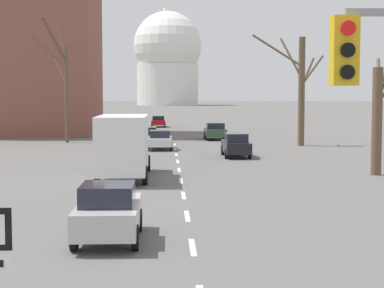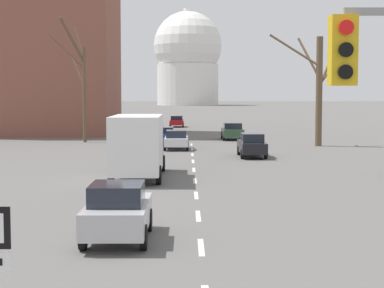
{
  "view_description": "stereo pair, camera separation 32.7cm",
  "coord_description": "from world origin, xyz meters",
  "px_view_note": "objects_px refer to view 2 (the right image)",
  "views": [
    {
      "loc": [
        -0.71,
        -3.45,
        4.15
      ],
      "look_at": [
        -0.31,
        6.6,
        3.37
      ],
      "focal_mm": 60.0,
      "sensor_mm": 36.0,
      "label": 1
    },
    {
      "loc": [
        -0.39,
        -3.46,
        4.15
      ],
      "look_at": [
        -0.31,
        6.6,
        3.37
      ],
      "focal_mm": 60.0,
      "sensor_mm": 36.0,
      "label": 2
    }
  ],
  "objects_px": {
    "sedan_far_left": "(232,131)",
    "delivery_truck": "(138,144)",
    "sedan_far_right": "(177,121)",
    "sedan_distant_centre": "(176,140)",
    "sedan_mid_centre": "(252,145)",
    "sedan_near_right": "(118,211)",
    "sedan_near_left": "(165,135)"
  },
  "relations": [
    {
      "from": "sedan_mid_centre",
      "to": "sedan_far_right",
      "type": "bearing_deg",
      "value": 98.06
    },
    {
      "from": "sedan_far_right",
      "to": "delivery_truck",
      "type": "height_order",
      "value": "delivery_truck"
    },
    {
      "from": "delivery_truck",
      "to": "sedan_far_left",
      "type": "bearing_deg",
      "value": 76.32
    },
    {
      "from": "sedan_far_left",
      "to": "sedan_distant_centre",
      "type": "relative_size",
      "value": 1.02
    },
    {
      "from": "sedan_mid_centre",
      "to": "delivery_truck",
      "type": "xyz_separation_m",
      "value": [
        -6.74,
        -10.8,
        0.89
      ]
    },
    {
      "from": "sedan_near_left",
      "to": "sedan_far_left",
      "type": "height_order",
      "value": "sedan_far_left"
    },
    {
      "from": "sedan_mid_centre",
      "to": "sedan_far_right",
      "type": "relative_size",
      "value": 1.02
    },
    {
      "from": "sedan_mid_centre",
      "to": "sedan_distant_centre",
      "type": "bearing_deg",
      "value": 131.1
    },
    {
      "from": "sedan_far_right",
      "to": "sedan_far_left",
      "type": "bearing_deg",
      "value": -76.77
    },
    {
      "from": "sedan_distant_centre",
      "to": "sedan_far_right",
      "type": "bearing_deg",
      "value": 90.86
    },
    {
      "from": "sedan_distant_centre",
      "to": "sedan_near_left",
      "type": "bearing_deg",
      "value": 102.5
    },
    {
      "from": "sedan_far_right",
      "to": "delivery_truck",
      "type": "xyz_separation_m",
      "value": [
        -1.11,
        -50.55,
        0.96
      ]
    },
    {
      "from": "sedan_near_right",
      "to": "sedan_far_left",
      "type": "relative_size",
      "value": 0.95
    },
    {
      "from": "sedan_far_left",
      "to": "sedan_near_right",
      "type": "bearing_deg",
      "value": -98.6
    },
    {
      "from": "sedan_near_right",
      "to": "sedan_far_right",
      "type": "height_order",
      "value": "sedan_near_right"
    },
    {
      "from": "sedan_near_left",
      "to": "sedan_mid_centre",
      "type": "xyz_separation_m",
      "value": [
        6.19,
        -10.68,
        0.04
      ]
    },
    {
      "from": "delivery_truck",
      "to": "sedan_mid_centre",
      "type": "bearing_deg",
      "value": 58.03
    },
    {
      "from": "sedan_near_left",
      "to": "sedan_far_right",
      "type": "distance_m",
      "value": 29.07
    },
    {
      "from": "sedan_near_left",
      "to": "sedan_near_right",
      "type": "xyz_separation_m",
      "value": [
        -0.11,
        -35.12,
        0.07
      ]
    },
    {
      "from": "sedan_far_right",
      "to": "sedan_distant_centre",
      "type": "distance_m",
      "value": 33.88
    },
    {
      "from": "sedan_far_left",
      "to": "delivery_truck",
      "type": "xyz_separation_m",
      "value": [
        -6.61,
        -27.16,
        0.9
      ]
    },
    {
      "from": "sedan_near_left",
      "to": "sedan_far_right",
      "type": "bearing_deg",
      "value": 88.9
    },
    {
      "from": "sedan_near_left",
      "to": "delivery_truck",
      "type": "height_order",
      "value": "delivery_truck"
    },
    {
      "from": "sedan_near_right",
      "to": "sedan_far_left",
      "type": "xyz_separation_m",
      "value": [
        6.17,
        40.79,
        -0.04
      ]
    },
    {
      "from": "sedan_near_right",
      "to": "delivery_truck",
      "type": "relative_size",
      "value": 0.53
    },
    {
      "from": "sedan_mid_centre",
      "to": "sedan_far_left",
      "type": "relative_size",
      "value": 1.09
    },
    {
      "from": "sedan_far_right",
      "to": "sedan_mid_centre",
      "type": "bearing_deg",
      "value": -81.94
    },
    {
      "from": "sedan_far_right",
      "to": "sedan_near_left",
      "type": "bearing_deg",
      "value": -91.1
    },
    {
      "from": "sedan_near_right",
      "to": "sedan_near_left",
      "type": "bearing_deg",
      "value": 89.82
    },
    {
      "from": "sedan_distant_centre",
      "to": "sedan_far_left",
      "type": "bearing_deg",
      "value": 64.54
    },
    {
      "from": "sedan_far_left",
      "to": "sedan_far_right",
      "type": "distance_m",
      "value": 24.03
    },
    {
      "from": "sedan_near_right",
      "to": "sedan_mid_centre",
      "type": "relative_size",
      "value": 0.87
    }
  ]
}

